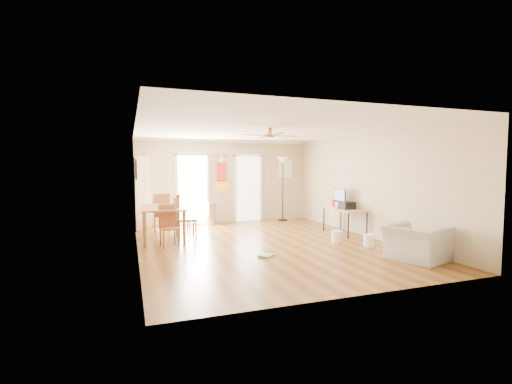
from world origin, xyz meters
name	(u,v)px	position (x,y,z in m)	size (l,w,h in m)	color
floor	(265,244)	(0.00, 0.00, 0.00)	(7.00, 7.00, 0.00)	brown
ceiling	(265,129)	(0.00, 0.00, 2.60)	(5.50, 7.00, 0.00)	silver
wall_back	(225,181)	(0.00, 3.50, 1.30)	(5.50, 0.04, 2.60)	beige
wall_front	(359,201)	(0.00, -3.50, 1.30)	(5.50, 0.04, 2.60)	beige
wall_left	(136,190)	(-2.75, 0.00, 1.30)	(0.04, 7.00, 2.60)	beige
wall_right	(367,185)	(2.75, 0.00, 1.30)	(0.04, 7.00, 2.60)	beige
crown_molding	(265,131)	(0.00, 0.00, 2.56)	(5.50, 7.00, 0.08)	white
kitchen_doorway	(192,190)	(-1.05, 3.48, 1.05)	(0.90, 0.10, 2.10)	white
bathroom_doorway	(248,189)	(0.75, 3.48, 1.05)	(0.80, 0.10, 2.10)	white
wall_decal	(222,173)	(-0.13, 3.48, 1.55)	(0.46, 0.03, 1.10)	red
ac_grille	(285,169)	(2.05, 3.47, 1.70)	(0.50, 0.04, 0.60)	white
framed_poster	(136,169)	(-2.73, 1.40, 1.70)	(0.04, 0.66, 0.48)	black
ceiling_fan	(270,136)	(0.00, -0.30, 2.43)	(1.24, 1.24, 0.20)	#593819
bookshelf	(143,193)	(-2.52, 3.12, 1.03)	(0.41, 0.92, 2.05)	white
dining_table	(163,223)	(-2.15, 1.25, 0.40)	(0.96, 1.61, 0.80)	#955A30
dining_chair_right_a	(182,216)	(-1.60, 1.88, 0.48)	(0.40, 0.40, 0.96)	#A66B35
dining_chair_right_b	(186,217)	(-1.60, 1.11, 0.55)	(0.45, 0.45, 1.10)	olive
dining_chair_near	(169,226)	(-2.08, 0.45, 0.46)	(0.38, 0.38, 0.92)	#A05F33
dining_chair_far	(162,213)	(-2.08, 2.36, 0.52)	(0.43, 0.43, 1.04)	#9A6031
trash_can	(212,214)	(-0.52, 3.18, 0.33)	(0.30, 0.30, 0.66)	#B4B4B6
torchiere_lamp	(283,189)	(1.84, 3.17, 1.03)	(0.39, 0.39, 2.07)	black
computer_desk	(344,222)	(2.39, 0.44, 0.33)	(0.62, 1.24, 0.66)	tan
imac	(340,198)	(2.47, 0.79, 0.92)	(0.07, 0.54, 0.50)	black
keyboard	(331,208)	(2.20, 0.77, 0.67)	(0.13, 0.39, 0.01)	silver
printer	(347,205)	(2.45, 0.41, 0.76)	(0.32, 0.37, 0.19)	black
orange_bottle	(333,203)	(2.30, 0.84, 0.77)	(0.07, 0.07, 0.22)	red
wastebasket_a	(337,237)	(1.64, -0.40, 0.14)	(0.24, 0.24, 0.28)	silver
wastebasket_b	(369,240)	(2.07, -1.01, 0.14)	(0.23, 0.23, 0.27)	white
floor_cloth	(267,256)	(-0.38, -1.08, 0.02)	(0.28, 0.22, 0.04)	gray
armchair	(416,243)	(2.15, -2.29, 0.33)	(1.02, 0.89, 0.66)	#A7A7A2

